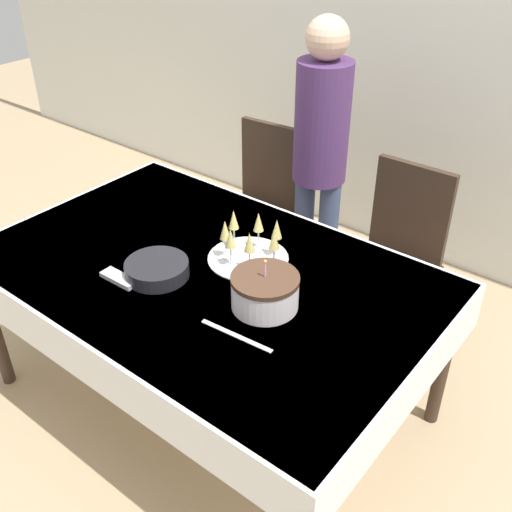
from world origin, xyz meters
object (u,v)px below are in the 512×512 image
at_px(dining_chair_far_right, 396,252).
at_px(plate_stack_main, 157,269).
at_px(champagne_tray, 249,242).
at_px(person_standing, 321,145).
at_px(gift_bag, 64,253).
at_px(birthday_cake, 265,291).
at_px(dining_chair_far_left, 262,202).

relative_size(dining_chair_far_right, plate_stack_main, 3.76).
relative_size(champagne_tray, person_standing, 0.22).
bearing_deg(gift_bag, person_standing, 28.46).
distance_m(dining_chair_far_right, gift_bag, 2.05).
distance_m(birthday_cake, person_standing, 1.13).
bearing_deg(dining_chair_far_left, person_standing, 8.85).
height_order(champagne_tray, person_standing, person_standing).
relative_size(champagne_tray, plate_stack_main, 1.33).
xyz_separation_m(birthday_cake, plate_stack_main, (-0.46, -0.11, -0.04)).
bearing_deg(plate_stack_main, champagne_tray, 56.76).
bearing_deg(birthday_cake, dining_chair_far_right, 85.48).
height_order(plate_stack_main, gift_bag, plate_stack_main).
xyz_separation_m(dining_chair_far_left, champagne_tray, (0.53, -0.76, 0.30)).
bearing_deg(champagne_tray, gift_bag, 177.33).
xyz_separation_m(birthday_cake, champagne_tray, (-0.25, 0.21, 0.02)).
relative_size(dining_chair_far_left, plate_stack_main, 3.76).
height_order(birthday_cake, gift_bag, birthday_cake).
bearing_deg(birthday_cake, gift_bag, 170.97).
bearing_deg(person_standing, champagne_tray, -77.14).
bearing_deg(dining_chair_far_right, person_standing, 174.14).
bearing_deg(plate_stack_main, dining_chair_far_right, 63.60).
height_order(dining_chair_far_right, plate_stack_main, dining_chair_far_right).
height_order(dining_chair_far_left, birthday_cake, dining_chair_far_left).
xyz_separation_m(champagne_tray, person_standing, (-0.19, 0.82, 0.11)).
distance_m(dining_chair_far_left, plate_stack_main, 1.16).
xyz_separation_m(plate_stack_main, person_standing, (0.03, 1.14, 0.17)).
xyz_separation_m(dining_chair_far_left, birthday_cake, (0.77, -0.98, 0.29)).
distance_m(champagne_tray, plate_stack_main, 0.40).
bearing_deg(birthday_cake, person_standing, 112.92).
xyz_separation_m(birthday_cake, person_standing, (-0.44, 1.03, 0.13)).
distance_m(dining_chair_far_right, birthday_cake, 1.02).
height_order(dining_chair_far_right, champagne_tray, dining_chair_far_right).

